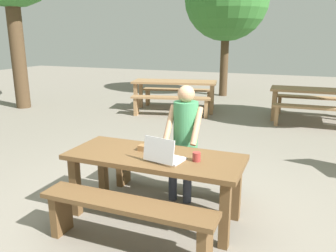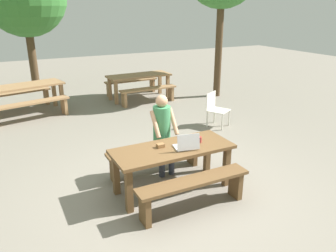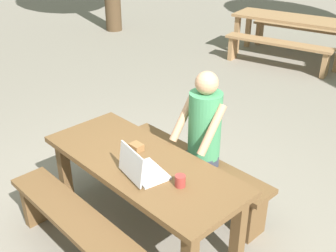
{
  "view_description": "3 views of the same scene",
  "coord_description": "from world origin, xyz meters",
  "px_view_note": "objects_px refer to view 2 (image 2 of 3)",
  "views": [
    {
      "loc": [
        1.35,
        -3.0,
        1.88
      ],
      "look_at": [
        0.05,
        0.25,
        0.95
      ],
      "focal_mm": 36.22,
      "sensor_mm": 36.0,
      "label": 1
    },
    {
      "loc": [
        -2.13,
        -4.02,
        2.69
      ],
      "look_at": [
        0.05,
        0.25,
        0.95
      ],
      "focal_mm": 35.62,
      "sensor_mm": 36.0,
      "label": 2
    },
    {
      "loc": [
        2.17,
        -1.78,
        2.5
      ],
      "look_at": [
        0.05,
        0.25,
        0.95
      ],
      "focal_mm": 43.69,
      "sensor_mm": 36.0,
      "label": 3
    }
  ],
  "objects_px": {
    "small_pouch": "(160,146)",
    "plastic_chair": "(216,108)",
    "picnic_table_mid": "(139,78)",
    "coffee_mug": "(199,140)",
    "person_seated": "(163,129)",
    "laptop": "(187,145)",
    "picnic_table_rear": "(20,90)",
    "picnic_table_front": "(173,154)"
  },
  "relations": [
    {
      "from": "plastic_chair",
      "to": "laptop",
      "type": "bearing_deg",
      "value": -162.24
    },
    {
      "from": "plastic_chair",
      "to": "picnic_table_mid",
      "type": "distance_m",
      "value": 3.18
    },
    {
      "from": "coffee_mug",
      "to": "person_seated",
      "type": "xyz_separation_m",
      "value": [
        -0.33,
        0.6,
        0.03
      ]
    },
    {
      "from": "picnic_table_mid",
      "to": "picnic_table_rear",
      "type": "bearing_deg",
      "value": -179.51
    },
    {
      "from": "picnic_table_front",
      "to": "plastic_chair",
      "type": "height_order",
      "value": "plastic_chair"
    },
    {
      "from": "laptop",
      "to": "coffee_mug",
      "type": "relative_size",
      "value": 4.27
    },
    {
      "from": "plastic_chair",
      "to": "person_seated",
      "type": "bearing_deg",
      "value": -173.6
    },
    {
      "from": "small_pouch",
      "to": "picnic_table_mid",
      "type": "height_order",
      "value": "small_pouch"
    },
    {
      "from": "picnic_table_front",
      "to": "picnic_table_rear",
      "type": "xyz_separation_m",
      "value": [
        -1.71,
        5.11,
        0.07
      ]
    },
    {
      "from": "plastic_chair",
      "to": "picnic_table_mid",
      "type": "height_order",
      "value": "plastic_chair"
    },
    {
      "from": "plastic_chair",
      "to": "picnic_table_mid",
      "type": "xyz_separation_m",
      "value": [
        -0.65,
        3.11,
        0.2
      ]
    },
    {
      "from": "picnic_table_front",
      "to": "coffee_mug",
      "type": "distance_m",
      "value": 0.48
    },
    {
      "from": "coffee_mug",
      "to": "person_seated",
      "type": "height_order",
      "value": "person_seated"
    },
    {
      "from": "small_pouch",
      "to": "picnic_table_mid",
      "type": "bearing_deg",
      "value": 70.99
    },
    {
      "from": "person_seated",
      "to": "small_pouch",
      "type": "bearing_deg",
      "value": -119.77
    },
    {
      "from": "small_pouch",
      "to": "person_seated",
      "type": "xyz_separation_m",
      "value": [
        0.29,
        0.5,
        0.05
      ]
    },
    {
      "from": "person_seated",
      "to": "picnic_table_mid",
      "type": "distance_m",
      "value": 4.88
    },
    {
      "from": "picnic_table_front",
      "to": "small_pouch",
      "type": "height_order",
      "value": "small_pouch"
    },
    {
      "from": "small_pouch",
      "to": "coffee_mug",
      "type": "distance_m",
      "value": 0.63
    },
    {
      "from": "coffee_mug",
      "to": "person_seated",
      "type": "distance_m",
      "value": 0.68
    },
    {
      "from": "picnic_table_front",
      "to": "picnic_table_mid",
      "type": "height_order",
      "value": "picnic_table_mid"
    },
    {
      "from": "coffee_mug",
      "to": "person_seated",
      "type": "relative_size",
      "value": 0.07
    },
    {
      "from": "picnic_table_rear",
      "to": "small_pouch",
      "type": "bearing_deg",
      "value": -85.27
    },
    {
      "from": "picnic_table_mid",
      "to": "picnic_table_front",
      "type": "bearing_deg",
      "value": -108.72
    },
    {
      "from": "laptop",
      "to": "picnic_table_rear",
      "type": "xyz_separation_m",
      "value": [
        -1.87,
        5.25,
        -0.1
      ]
    },
    {
      "from": "person_seated",
      "to": "picnic_table_mid",
      "type": "bearing_deg",
      "value": 72.26
    },
    {
      "from": "picnic_table_mid",
      "to": "picnic_table_rear",
      "type": "relative_size",
      "value": 0.85
    },
    {
      "from": "person_seated",
      "to": "picnic_table_rear",
      "type": "distance_m",
      "value": 4.88
    },
    {
      "from": "picnic_table_mid",
      "to": "picnic_table_rear",
      "type": "height_order",
      "value": "picnic_table_rear"
    },
    {
      "from": "person_seated",
      "to": "laptop",
      "type": "bearing_deg",
      "value": -87.34
    },
    {
      "from": "picnic_table_front",
      "to": "laptop",
      "type": "height_order",
      "value": "laptop"
    },
    {
      "from": "picnic_table_front",
      "to": "plastic_chair",
      "type": "xyz_separation_m",
      "value": [
        2.26,
        2.12,
        -0.17
      ]
    },
    {
      "from": "picnic_table_front",
      "to": "picnic_table_rear",
      "type": "height_order",
      "value": "picnic_table_rear"
    },
    {
      "from": "small_pouch",
      "to": "laptop",
      "type": "bearing_deg",
      "value": -34.81
    },
    {
      "from": "small_pouch",
      "to": "picnic_table_rear",
      "type": "relative_size",
      "value": 0.05
    },
    {
      "from": "small_pouch",
      "to": "plastic_chair",
      "type": "relative_size",
      "value": 0.14
    },
    {
      "from": "picnic_table_front",
      "to": "laptop",
      "type": "xyz_separation_m",
      "value": [
        0.16,
        -0.14,
        0.17
      ]
    },
    {
      "from": "picnic_table_front",
      "to": "picnic_table_rear",
      "type": "distance_m",
      "value": 5.39
    },
    {
      "from": "laptop",
      "to": "coffee_mug",
      "type": "xyz_separation_m",
      "value": [
        0.3,
        0.13,
        -0.02
      ]
    },
    {
      "from": "picnic_table_front",
      "to": "coffee_mug",
      "type": "xyz_separation_m",
      "value": [
        0.46,
        -0.01,
        0.15
      ]
    },
    {
      "from": "picnic_table_front",
      "to": "small_pouch",
      "type": "bearing_deg",
      "value": 152.55
    },
    {
      "from": "plastic_chair",
      "to": "picnic_table_rear",
      "type": "relative_size",
      "value": 0.36
    }
  ]
}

